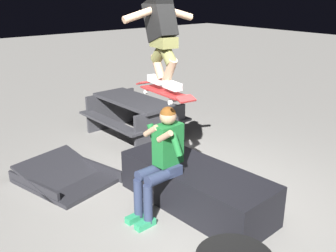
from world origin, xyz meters
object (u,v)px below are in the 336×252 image
object	(u,v)px
person_sitting_on_ledge	(161,157)
kicker_ramp	(66,178)
picnic_table_back	(134,112)
skater_airborne	(161,31)
ledge_box_main	(196,186)
skateboard	(164,92)

from	to	relation	value
person_sitting_on_ledge	kicker_ramp	distance (m)	1.77
picnic_table_back	kicker_ramp	bearing A→B (deg)	115.68
person_sitting_on_ledge	skater_airborne	size ratio (longest dim) A/B	1.22
skater_airborne	kicker_ramp	world-z (taller)	skater_airborne
ledge_box_main	picnic_table_back	bearing A→B (deg)	-17.19
person_sitting_on_ledge	kicker_ramp	xyz separation A→B (m)	(1.52, 0.56, -0.71)
skateboard	ledge_box_main	bearing A→B (deg)	-123.59
ledge_box_main	picnic_table_back	xyz separation A→B (m)	(2.51, -0.78, 0.23)
ledge_box_main	person_sitting_on_ledge	distance (m)	0.69
person_sitting_on_ledge	skateboard	distance (m)	0.77
skater_airborne	picnic_table_back	bearing A→B (deg)	-26.35
ledge_box_main	picnic_table_back	size ratio (longest dim) A/B	1.20
skater_airborne	ledge_box_main	bearing A→B (deg)	-130.36
skateboard	picnic_table_back	bearing A→B (deg)	-25.94
kicker_ramp	person_sitting_on_ledge	bearing A→B (deg)	-159.86
skateboard	skater_airborne	xyz separation A→B (m)	(0.06, -0.01, 0.69)
kicker_ramp	skater_airborne	bearing A→B (deg)	-153.06
ledge_box_main	skateboard	bearing A→B (deg)	56.41
skateboard	picnic_table_back	distance (m)	2.74
person_sitting_on_ledge	picnic_table_back	xyz separation A→B (m)	(2.39, -1.24, -0.27)
person_sitting_on_ledge	skateboard	size ratio (longest dim) A/B	1.32
skater_airborne	picnic_table_back	distance (m)	3.02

